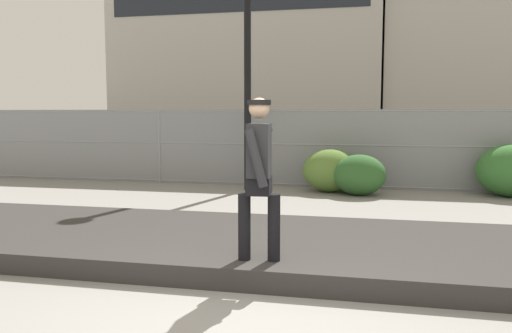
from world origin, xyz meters
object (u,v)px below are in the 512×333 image
(skateboard, at_px, (259,277))
(skater, at_px, (259,175))
(street_lamp, at_px, (247,6))
(parked_car_mid, at_px, (320,144))
(shrub_right, at_px, (512,170))
(parked_car_near, at_px, (151,143))
(shrub_left, at_px, (331,170))
(shrub_center, at_px, (359,175))

(skateboard, distance_m, skater, 1.07)
(street_lamp, xyz_separation_m, parked_car_mid, (1.27, 4.00, -3.29))
(skater, height_order, shrub_right, skater)
(skateboard, distance_m, street_lamp, 7.69)
(skateboard, distance_m, shrub_right, 7.73)
(skater, xyz_separation_m, shrub_right, (4.04, 6.57, -0.57))
(skateboard, height_order, parked_car_mid, parked_car_mid)
(street_lamp, height_order, parked_car_near, street_lamp)
(shrub_left, bearing_deg, parked_car_near, 148.71)
(street_lamp, distance_m, shrub_center, 4.47)
(parked_car_near, relative_size, shrub_left, 3.54)
(street_lamp, distance_m, shrub_right, 6.70)
(street_lamp, xyz_separation_m, parked_car_near, (-4.03, 3.69, -3.29))
(street_lamp, bearing_deg, shrub_left, 3.15)
(shrub_left, bearing_deg, shrub_right, 2.18)
(skateboard, height_order, shrub_center, shrub_center)
(skateboard, distance_m, parked_car_near, 11.53)
(skateboard, distance_m, parked_car_mid, 10.36)
(skateboard, bearing_deg, shrub_center, 81.60)
(parked_car_near, bearing_deg, skateboard, -60.58)
(skater, xyz_separation_m, shrub_center, (0.90, 6.09, -0.69))
(parked_car_mid, distance_m, shrub_center, 4.43)
(skateboard, distance_m, shrub_center, 6.17)
(parked_car_near, relative_size, shrub_center, 3.90)
(shrub_center, bearing_deg, shrub_right, 8.67)
(shrub_center, bearing_deg, street_lamp, 174.77)
(parked_car_near, xyz_separation_m, shrub_right, (9.69, -3.45, -0.28))
(shrub_left, bearing_deg, skater, -92.32)
(street_lamp, bearing_deg, shrub_center, -5.23)
(street_lamp, bearing_deg, shrub_right, 2.51)
(skater, xyz_separation_m, street_lamp, (-1.62, 6.32, 3.00))
(skateboard, height_order, street_lamp, street_lamp)
(skater, relative_size, shrub_right, 1.28)
(parked_car_near, relative_size, parked_car_mid, 1.00)
(skater, xyz_separation_m, parked_car_mid, (-0.36, 10.33, -0.29))
(parked_car_near, bearing_deg, street_lamp, -42.55)
(parked_car_near, distance_m, shrub_center, 7.64)
(skater, bearing_deg, parked_car_near, 119.42)
(skateboard, bearing_deg, street_lamp, 104.40)
(skateboard, xyz_separation_m, shrub_left, (0.26, 6.43, 0.43))
(skateboard, height_order, shrub_right, shrub_right)
(parked_car_near, bearing_deg, skater, -60.58)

